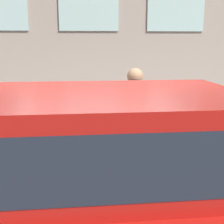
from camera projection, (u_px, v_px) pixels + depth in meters
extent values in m
plane|color=#514F4C|center=(100.00, 199.00, 4.63)|extent=(80.00, 80.00, 0.00)
cube|color=gray|center=(94.00, 157.00, 6.15)|extent=(3.15, 60.00, 0.14)
cylinder|color=red|center=(89.00, 172.00, 5.21)|extent=(0.35, 0.35, 0.04)
cylinder|color=red|center=(88.00, 157.00, 5.15)|extent=(0.26, 0.26, 0.57)
sphere|color=maroon|center=(88.00, 140.00, 5.09)|extent=(0.27, 0.27, 0.27)
cylinder|color=black|center=(88.00, 136.00, 5.08)|extent=(0.09, 0.09, 0.11)
cylinder|color=red|center=(99.00, 153.00, 5.16)|extent=(0.09, 0.10, 0.09)
cylinder|color=red|center=(77.00, 153.00, 5.12)|extent=(0.09, 0.10, 0.09)
cylinder|color=navy|center=(135.00, 143.00, 5.46)|extent=(0.12, 0.12, 0.82)
cylinder|color=navy|center=(133.00, 140.00, 5.63)|extent=(0.12, 0.12, 0.82)
cube|color=#1E59A5|center=(135.00, 102.00, 5.39)|extent=(0.22, 0.15, 0.62)
cylinder|color=#1E59A5|center=(136.00, 103.00, 5.23)|extent=(0.10, 0.10, 0.59)
cylinder|color=#1E59A5|center=(133.00, 99.00, 5.54)|extent=(0.10, 0.10, 0.59)
sphere|color=#8C6647|center=(135.00, 76.00, 5.30)|extent=(0.27, 0.27, 0.27)
cylinder|color=black|center=(187.00, 190.00, 4.16)|extent=(0.24, 0.69, 0.69)
cube|color=#A5140F|center=(74.00, 206.00, 3.06)|extent=(2.03, 4.78, 0.70)
cube|color=#A5140F|center=(85.00, 134.00, 2.91)|extent=(1.79, 2.96, 0.78)
cube|color=#1E232D|center=(85.00, 134.00, 2.91)|extent=(1.80, 2.72, 0.50)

